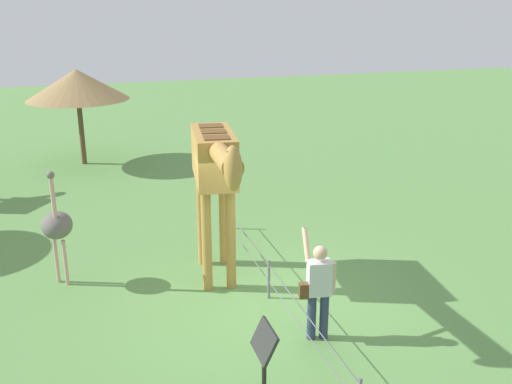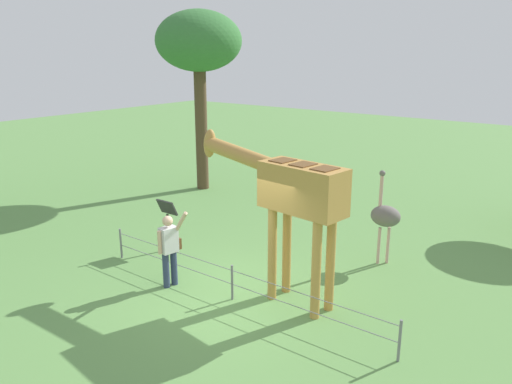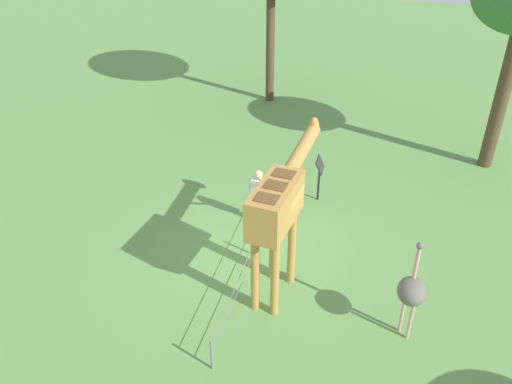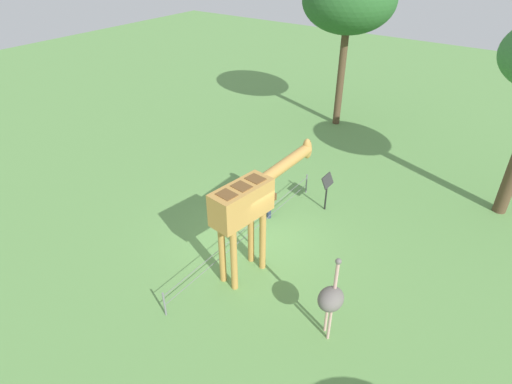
% 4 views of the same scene
% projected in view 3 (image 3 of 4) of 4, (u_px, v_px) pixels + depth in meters
% --- Properties ---
extents(ground_plane, '(60.00, 60.00, 0.00)m').
position_uv_depth(ground_plane, '(261.00, 257.00, 12.98)').
color(ground_plane, '#60934C').
extents(giraffe, '(3.70, 0.96, 3.24)m').
position_uv_depth(giraffe, '(280.00, 204.00, 10.93)').
color(giraffe, '#BC8942').
rests_on(giraffe, ground_plane).
extents(visitor, '(0.65, 0.59, 1.74)m').
position_uv_depth(visitor, '(259.00, 194.00, 13.77)').
color(visitor, navy).
rests_on(visitor, ground_plane).
extents(ostrich, '(0.70, 0.56, 2.25)m').
position_uv_depth(ostrich, '(412.00, 291.00, 10.24)').
color(ostrich, '#CC9E93').
rests_on(ostrich, ground_plane).
extents(info_sign, '(0.56, 0.21, 1.32)m').
position_uv_depth(info_sign, '(320.00, 171.00, 14.70)').
color(info_sign, black).
rests_on(info_sign, ground_plane).
extents(wire_fence, '(7.05, 0.05, 0.75)m').
position_uv_depth(wire_fence, '(257.00, 243.00, 12.79)').
color(wire_fence, slate).
rests_on(wire_fence, ground_plane).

